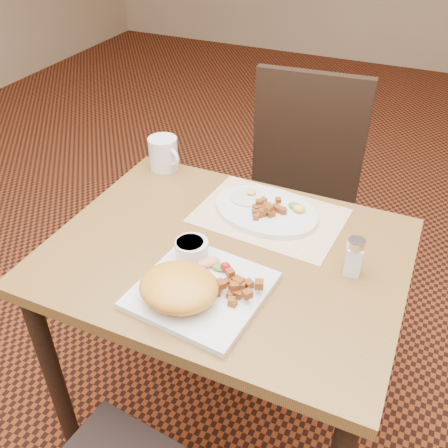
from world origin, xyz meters
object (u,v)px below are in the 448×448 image
coffee_mug (164,154)px  plate_oval (266,211)px  salt_shaker (354,256)px  plate_square (202,290)px  chair_far (298,193)px  table (226,282)px

coffee_mug → plate_oval: bearing=-15.9°
plate_oval → coffee_mug: 0.41m
plate_oval → salt_shaker: size_ratio=3.05×
coffee_mug → plate_square: bearing=-52.2°
chair_far → plate_oval: bearing=89.4°
chair_far → plate_square: size_ratio=3.46×
chair_far → plate_square: chair_far is taller
table → plate_square: 0.20m
plate_square → coffee_mug: 0.60m
table → salt_shaker: size_ratio=9.00×
table → plate_oval: size_ratio=2.96×
table → plate_oval: 0.23m
table → chair_far: 0.67m
plate_square → salt_shaker: salt_shaker is taller
table → chair_far: size_ratio=0.93×
salt_shaker → coffee_mug: 0.72m
plate_square → plate_oval: (0.02, 0.36, 0.00)m
plate_oval → salt_shaker: (0.28, -0.15, 0.04)m
table → plate_square: bearing=-85.7°
salt_shaker → chair_far: bearing=116.6°
table → coffee_mug: coffee_mug is taller
table → plate_square: (0.01, -0.17, 0.12)m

